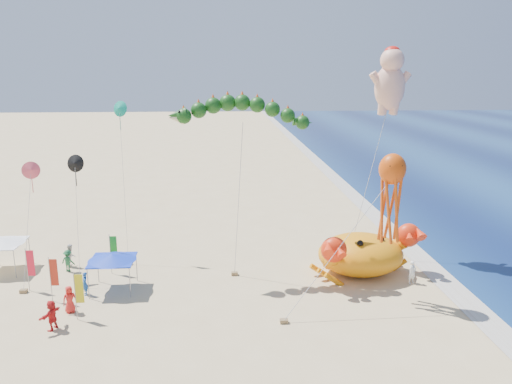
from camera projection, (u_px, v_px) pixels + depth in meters
ground at (285, 283)px, 37.02m from camera, size 320.00×320.00×0.00m
foam_strip at (442, 278)px, 37.83m from camera, size 320.00×320.00×0.00m
crab_inflatable at (361, 253)px, 38.24m from camera, size 8.89×7.56×3.90m
dragon_kite at (241, 116)px, 36.07m from camera, size 10.34×2.14×13.29m
cherub_kite at (390, 79)px, 40.31m from camera, size 4.67×2.76×17.25m
octopus_kite at (391, 191)px, 32.80m from camera, size 8.52×4.05×10.12m
canopy_blue at (112, 257)px, 35.35m from camera, size 3.38×3.38×2.71m
canopy_white at (0, 241)px, 38.76m from camera, size 3.63×3.63×2.71m
feather_flags at (70, 268)px, 34.54m from camera, size 5.78×7.36×3.20m
beachgoers at (92, 282)px, 35.03m from camera, size 27.04×11.70×1.89m
small_kites at (77, 160)px, 37.80m from camera, size 7.31×8.16×13.01m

